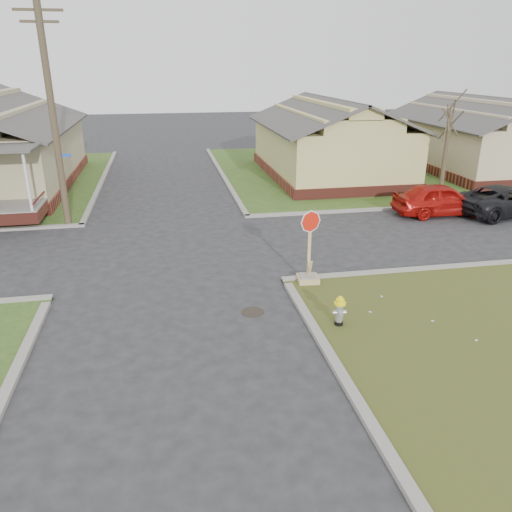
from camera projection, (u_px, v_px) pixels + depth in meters
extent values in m
plane|color=#252527|center=(173.00, 311.00, 14.13)|extent=(120.00, 120.00, 0.00)
cube|color=#2D4E1B|center=(487.00, 164.00, 34.39)|extent=(37.00, 19.00, 0.05)
cylinder|color=black|center=(253.00, 312.00, 14.05)|extent=(0.64, 0.64, 0.01)
cube|color=maroon|center=(328.00, 171.00, 30.86)|extent=(7.20, 11.20, 0.60)
cube|color=tan|center=(329.00, 145.00, 30.28)|extent=(7.00, 11.00, 2.60)
cube|color=maroon|center=(474.00, 165.00, 32.58)|extent=(7.20, 11.20, 0.60)
cube|color=#CBB892|center=(478.00, 140.00, 32.00)|extent=(7.00, 11.00, 2.60)
cylinder|color=#423626|center=(53.00, 118.00, 19.93)|extent=(0.28, 0.28, 9.00)
cube|color=#423626|center=(38.00, 10.00, 18.52)|extent=(1.80, 0.10, 0.10)
cube|color=#423626|center=(39.00, 21.00, 18.66)|extent=(1.40, 0.10, 0.10)
cylinder|color=#423626|center=(445.00, 156.00, 25.10)|extent=(0.22, 0.22, 4.20)
cylinder|color=black|center=(339.00, 323.00, 13.27)|extent=(0.23, 0.23, 0.10)
cylinder|color=#B2B2B7|center=(339.00, 313.00, 13.16)|extent=(0.20, 0.20, 0.48)
sphere|color=#B2B2B7|center=(340.00, 305.00, 13.08)|extent=(0.20, 0.20, 0.20)
cylinder|color=yellow|center=(340.00, 303.00, 13.06)|extent=(0.31, 0.31, 0.06)
cylinder|color=yellow|center=(340.00, 301.00, 13.04)|extent=(0.23, 0.23, 0.10)
sphere|color=yellow|center=(340.00, 299.00, 13.01)|extent=(0.16, 0.16, 0.16)
cube|color=tan|center=(308.00, 279.00, 15.89)|extent=(0.65, 0.65, 0.16)
cube|color=gray|center=(308.00, 276.00, 15.86)|extent=(0.53, 0.53, 0.04)
cube|color=tan|center=(309.00, 246.00, 15.48)|extent=(0.09, 0.05, 2.21)
cylinder|color=red|center=(311.00, 222.00, 15.15)|extent=(0.59, 0.26, 0.63)
cylinder|color=silver|center=(311.00, 221.00, 15.17)|extent=(0.67, 0.29, 0.72)
imported|color=#AC110C|center=(441.00, 199.00, 22.79)|extent=(4.32, 1.79, 1.46)
imported|color=black|center=(506.00, 200.00, 22.88)|extent=(5.17, 3.11, 1.34)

